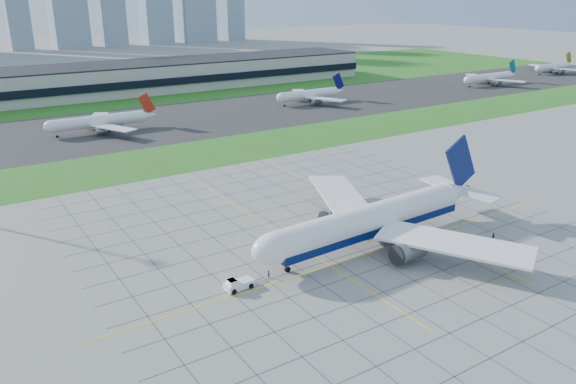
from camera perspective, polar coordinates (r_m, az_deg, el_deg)
name	(u,v)px	position (r m, az deg, el deg)	size (l,w,h in m)	color
ground	(361,251)	(123.37, 7.45, -5.95)	(1400.00, 1400.00, 0.00)	#969691
grass_median	(192,155)	(195.97, -9.75, 3.69)	(700.00, 35.00, 0.04)	#2F621C
asphalt_taxiway	(138,125)	(246.06, -14.95, 6.57)	(700.00, 75.00, 0.04)	#383838
grass_far	(75,89)	(350.70, -20.84, 9.71)	(700.00, 145.00, 0.04)	#2F621C
apron_markings	(332,233)	(131.39, 4.48, -4.17)	(120.00, 130.00, 0.03)	#474744
terminal	(156,75)	(336.59, -13.27, 11.45)	(260.00, 43.00, 15.80)	#B7B7B2
airliner	(372,220)	(124.72, 8.52, -2.85)	(66.00, 66.77, 20.76)	white
pushback_tug	(238,284)	(107.56, -5.13, -9.31)	(8.26, 3.12, 2.28)	white
crew_near	(269,274)	(111.09, -1.97, -8.33)	(0.62, 0.40, 1.69)	black
crew_far	(494,237)	(135.08, 20.16, -4.29)	(0.88, 0.69, 1.81)	black
distant_jet_1	(100,121)	(237.41, -18.57, 6.85)	(42.18, 42.66, 14.08)	white
distant_jet_2	(310,94)	(286.04, 2.25, 9.88)	(38.59, 42.66, 14.08)	white
distant_jet_3	(490,77)	(365.59, 19.80, 10.90)	(44.00, 42.66, 14.08)	white
distant_jet_4	(553,67)	(435.20, 25.33, 11.43)	(37.24, 42.66, 14.08)	white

